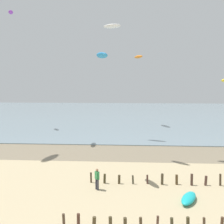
{
  "coord_description": "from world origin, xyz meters",
  "views": [
    {
      "loc": [
        1.51,
        -11.97,
        8.55
      ],
      "look_at": [
        0.06,
        10.97,
        5.98
      ],
      "focal_mm": 44.79,
      "sensor_mm": 36.0,
      "label": 1
    }
  ],
  "objects_px": {
    "person_by_waterline": "(97,178)",
    "kite_aloft_2": "(11,12)",
    "grounded_kite": "(189,198)",
    "kite_aloft_8": "(138,57)",
    "kite_aloft_1": "(102,55)",
    "kite_aloft_9": "(112,26)"
  },
  "relations": [
    {
      "from": "person_by_waterline",
      "to": "kite_aloft_9",
      "type": "relative_size",
      "value": 0.64
    },
    {
      "from": "kite_aloft_8",
      "to": "kite_aloft_9",
      "type": "xyz_separation_m",
      "value": [
        -4.16,
        -12.68,
        3.25
      ]
    },
    {
      "from": "kite_aloft_1",
      "to": "kite_aloft_2",
      "type": "relative_size",
      "value": 0.93
    },
    {
      "from": "kite_aloft_1",
      "to": "kite_aloft_2",
      "type": "bearing_deg",
      "value": 12.61
    },
    {
      "from": "person_by_waterline",
      "to": "kite_aloft_9",
      "type": "distance_m",
      "value": 24.89
    },
    {
      "from": "grounded_kite",
      "to": "kite_aloft_1",
      "type": "bearing_deg",
      "value": 80.68
    },
    {
      "from": "person_by_waterline",
      "to": "kite_aloft_1",
      "type": "height_order",
      "value": "kite_aloft_1"
    },
    {
      "from": "kite_aloft_1",
      "to": "kite_aloft_8",
      "type": "height_order",
      "value": "kite_aloft_8"
    },
    {
      "from": "kite_aloft_9",
      "to": "person_by_waterline",
      "type": "bearing_deg",
      "value": -69.07
    },
    {
      "from": "kite_aloft_1",
      "to": "kite_aloft_2",
      "type": "xyz_separation_m",
      "value": [
        -18.53,
        25.51,
        9.81
      ]
    },
    {
      "from": "grounded_kite",
      "to": "kite_aloft_9",
      "type": "height_order",
      "value": "kite_aloft_9"
    },
    {
      "from": "person_by_waterline",
      "to": "kite_aloft_2",
      "type": "relative_size",
      "value": 0.7
    },
    {
      "from": "kite_aloft_1",
      "to": "grounded_kite",
      "type": "bearing_deg",
      "value": -146.97
    },
    {
      "from": "grounded_kite",
      "to": "kite_aloft_9",
      "type": "relative_size",
      "value": 0.91
    },
    {
      "from": "kite_aloft_9",
      "to": "kite_aloft_8",
      "type": "bearing_deg",
      "value": 92.6
    },
    {
      "from": "grounded_kite",
      "to": "kite_aloft_8",
      "type": "bearing_deg",
      "value": 28.73
    },
    {
      "from": "kite_aloft_2",
      "to": "kite_aloft_9",
      "type": "distance_m",
      "value": 20.66
    },
    {
      "from": "kite_aloft_9",
      "to": "kite_aloft_2",
      "type": "bearing_deg",
      "value": 175.72
    },
    {
      "from": "kite_aloft_8",
      "to": "kite_aloft_1",
      "type": "bearing_deg",
      "value": -25.5
    },
    {
      "from": "person_by_waterline",
      "to": "kite_aloft_8",
      "type": "distance_m",
      "value": 34.7
    },
    {
      "from": "person_by_waterline",
      "to": "grounded_kite",
      "type": "distance_m",
      "value": 7.02
    },
    {
      "from": "person_by_waterline",
      "to": "grounded_kite",
      "type": "bearing_deg",
      "value": -14.6
    }
  ]
}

